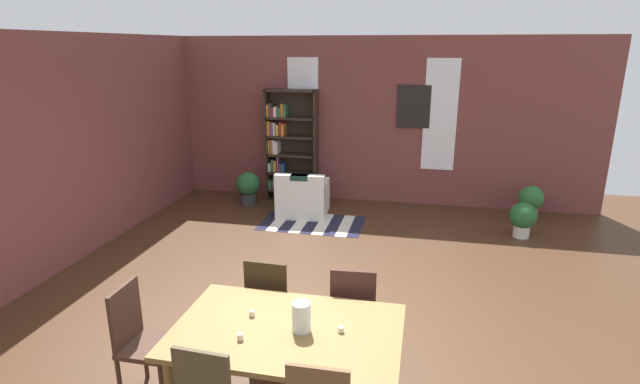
{
  "coord_description": "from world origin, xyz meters",
  "views": [
    {
      "loc": [
        0.95,
        -4.13,
        2.72
      ],
      "look_at": [
        -0.27,
        1.51,
        0.98
      ],
      "focal_mm": 27.45,
      "sensor_mm": 36.0,
      "label": 1
    }
  ],
  "objects": [
    {
      "name": "ground_plane",
      "position": [
        0.0,
        0.0,
        0.0
      ],
      "size": [
        11.39,
        11.39,
        0.0
      ],
      "primitive_type": "plane",
      "color": "#452B1A"
    },
    {
      "name": "back_wall_brick",
      "position": [
        0.0,
        4.44,
        1.44
      ],
      "size": [
        7.81,
        0.12,
        2.88
      ],
      "primitive_type": "cube",
      "color": "brown",
      "rests_on": "ground"
    },
    {
      "name": "window_pane_0",
      "position": [
        -1.19,
        4.37,
        1.58
      ],
      "size": [
        0.55,
        0.02,
        1.87
      ],
      "primitive_type": "cube",
      "color": "white"
    },
    {
      "name": "window_pane_1",
      "position": [
        1.19,
        4.37,
        1.58
      ],
      "size": [
        0.55,
        0.02,
        1.87
      ],
      "primitive_type": "cube",
      "color": "white"
    },
    {
      "name": "dining_table",
      "position": [
        0.07,
        -1.16,
        0.67
      ],
      "size": [
        1.65,
        1.05,
        0.76
      ],
      "color": "brown",
      "rests_on": "ground"
    },
    {
      "name": "vase_on_table",
      "position": [
        0.17,
        -1.16,
        0.87
      ],
      "size": [
        0.13,
        0.13,
        0.22
      ],
      "primitive_type": "cylinder",
      "color": "silver",
      "rests_on": "dining_table"
    },
    {
      "name": "tealight_candle_0",
      "position": [
        0.45,
        -1.11,
        0.78
      ],
      "size": [
        0.04,
        0.04,
        0.04
      ],
      "primitive_type": "cylinder",
      "color": "silver",
      "rests_on": "dining_table"
    },
    {
      "name": "tealight_candle_1",
      "position": [
        -0.21,
        -1.36,
        0.78
      ],
      "size": [
        0.04,
        0.04,
        0.05
      ],
      "primitive_type": "cylinder",
      "color": "silver",
      "rests_on": "dining_table"
    },
    {
      "name": "tealight_candle_2",
      "position": [
        -0.24,
        -1.05,
        0.78
      ],
      "size": [
        0.04,
        0.04,
        0.05
      ],
      "primitive_type": "cylinder",
      "color": "silver",
      "rests_on": "dining_table"
    },
    {
      "name": "dining_chair_far_left",
      "position": [
        -0.31,
        -0.4,
        0.51
      ],
      "size": [
        0.41,
        0.41,
        0.95
      ],
      "color": "#2E2213",
      "rests_on": "ground"
    },
    {
      "name": "dining_chair_head_left",
      "position": [
        -1.13,
        -1.16,
        0.51
      ],
      "size": [
        0.4,
        0.4,
        0.95
      ],
      "color": "#41291E",
      "rests_on": "ground"
    },
    {
      "name": "dining_chair_far_right",
      "position": [
        0.44,
        -0.4,
        0.51
      ],
      "size": [
        0.43,
        0.43,
        0.95
      ],
      "color": "#3A1F1B",
      "rests_on": "ground"
    },
    {
      "name": "bookshelf_tall",
      "position": [
        -1.44,
        4.2,
        1.02
      ],
      "size": [
        0.93,
        0.29,
        1.99
      ],
      "color": "#2D2319",
      "rests_on": "ground"
    },
    {
      "name": "armchair_white",
      "position": [
        -0.97,
        3.39,
        0.28
      ],
      "size": [
        0.86,
        0.86,
        0.75
      ],
      "color": "white",
      "rests_on": "ground"
    },
    {
      "name": "potted_plant_by_shelf",
      "position": [
        2.43,
        3.09,
        0.3
      ],
      "size": [
        0.39,
        0.39,
        0.53
      ],
      "color": "silver",
      "rests_on": "ground"
    },
    {
      "name": "potted_plant_corner",
      "position": [
        -2.05,
        3.72,
        0.32
      ],
      "size": [
        0.43,
        0.43,
        0.58
      ],
      "color": "#333338",
      "rests_on": "ground"
    },
    {
      "name": "potted_plant_window",
      "position": [
        2.69,
        3.91,
        0.32
      ],
      "size": [
        0.39,
        0.39,
        0.56
      ],
      "color": "#9E6042",
      "rests_on": "ground"
    },
    {
      "name": "striped_rug",
      "position": [
        -0.71,
        2.99,
        0.0
      ],
      "size": [
        1.61,
        0.96,
        0.01
      ],
      "color": "#1E1E33",
      "rests_on": "ground"
    },
    {
      "name": "framed_picture",
      "position": [
        0.74,
        4.37,
        1.72
      ],
      "size": [
        0.56,
        0.03,
        0.72
      ],
      "primitive_type": "cube",
      "color": "black"
    }
  ]
}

